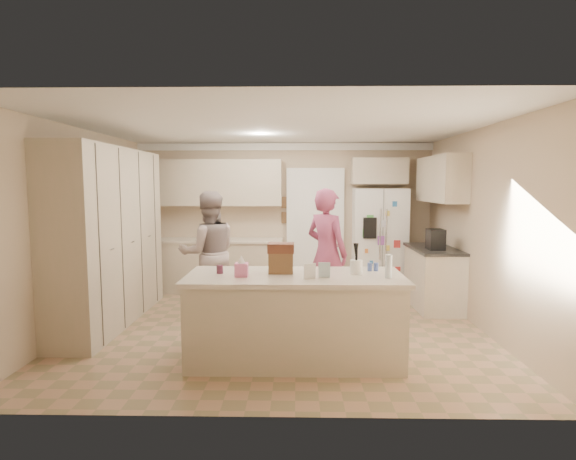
{
  "coord_description": "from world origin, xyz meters",
  "views": [
    {
      "loc": [
        0.22,
        -5.75,
        1.87
      ],
      "look_at": [
        0.1,
        0.35,
        1.25
      ],
      "focal_mm": 28.0,
      "sensor_mm": 36.0,
      "label": 1
    }
  ],
  "objects_px": {
    "dollhouse_body": "(281,263)",
    "coffee_maker": "(436,239)",
    "utensil_crock": "(356,267)",
    "teen_girl": "(327,253)",
    "tissue_box": "(241,270)",
    "island_base": "(295,320)",
    "refrigerator": "(379,240)",
    "teen_boy": "(209,253)"
  },
  "relations": [
    {
      "from": "coffee_maker",
      "to": "island_base",
      "type": "xyz_separation_m",
      "value": [
        -2.05,
        -1.9,
        -0.63
      ]
    },
    {
      "from": "coffee_maker",
      "to": "island_base",
      "type": "bearing_deg",
      "value": -137.17
    },
    {
      "from": "coffee_maker",
      "to": "teen_boy",
      "type": "xyz_separation_m",
      "value": [
        -3.3,
        -0.19,
        -0.18
      ]
    },
    {
      "from": "utensil_crock",
      "to": "teen_girl",
      "type": "height_order",
      "value": "teen_girl"
    },
    {
      "from": "island_base",
      "to": "utensil_crock",
      "type": "distance_m",
      "value": 0.86
    },
    {
      "from": "teen_boy",
      "to": "teen_girl",
      "type": "height_order",
      "value": "teen_girl"
    },
    {
      "from": "tissue_box",
      "to": "teen_girl",
      "type": "relative_size",
      "value": 0.08
    },
    {
      "from": "refrigerator",
      "to": "island_base",
      "type": "height_order",
      "value": "refrigerator"
    },
    {
      "from": "utensil_crock",
      "to": "tissue_box",
      "type": "height_order",
      "value": "utensil_crock"
    },
    {
      "from": "island_base",
      "to": "refrigerator",
      "type": "bearing_deg",
      "value": 65.19
    },
    {
      "from": "refrigerator",
      "to": "tissue_box",
      "type": "xyz_separation_m",
      "value": [
        -2.0,
        -3.24,
        0.1
      ]
    },
    {
      "from": "refrigerator",
      "to": "teen_girl",
      "type": "distance_m",
      "value": 1.84
    },
    {
      "from": "teen_girl",
      "to": "coffee_maker",
      "type": "bearing_deg",
      "value": -127.77
    },
    {
      "from": "island_base",
      "to": "utensil_crock",
      "type": "xyz_separation_m",
      "value": [
        0.65,
        0.05,
        0.56
      ]
    },
    {
      "from": "tissue_box",
      "to": "teen_girl",
      "type": "distance_m",
      "value": 1.97
    },
    {
      "from": "refrigerator",
      "to": "dollhouse_body",
      "type": "xyz_separation_m",
      "value": [
        -1.6,
        -3.04,
        0.14
      ]
    },
    {
      "from": "refrigerator",
      "to": "tissue_box",
      "type": "height_order",
      "value": "refrigerator"
    },
    {
      "from": "teen_girl",
      "to": "refrigerator",
      "type": "bearing_deg",
      "value": -81.54
    },
    {
      "from": "utensil_crock",
      "to": "teen_boy",
      "type": "distance_m",
      "value": 2.52
    },
    {
      "from": "island_base",
      "to": "teen_boy",
      "type": "xyz_separation_m",
      "value": [
        -1.25,
        1.71,
        0.45
      ]
    },
    {
      "from": "utensil_crock",
      "to": "tissue_box",
      "type": "xyz_separation_m",
      "value": [
        -1.2,
        -0.15,
        -0.0
      ]
    },
    {
      "from": "dollhouse_body",
      "to": "teen_boy",
      "type": "bearing_deg",
      "value": 124.25
    },
    {
      "from": "teen_boy",
      "to": "island_base",
      "type": "bearing_deg",
      "value": 106.43
    },
    {
      "from": "dollhouse_body",
      "to": "coffee_maker",
      "type": "bearing_deg",
      "value": 39.29
    },
    {
      "from": "dollhouse_body",
      "to": "teen_girl",
      "type": "bearing_deg",
      "value": 68.53
    },
    {
      "from": "refrigerator",
      "to": "coffee_maker",
      "type": "distance_m",
      "value": 1.39
    },
    {
      "from": "teen_boy",
      "to": "teen_girl",
      "type": "distance_m",
      "value": 1.69
    },
    {
      "from": "island_base",
      "to": "tissue_box",
      "type": "xyz_separation_m",
      "value": [
        -0.55,
        -0.1,
        0.56
      ]
    },
    {
      "from": "utensil_crock",
      "to": "teen_girl",
      "type": "xyz_separation_m",
      "value": [
        -0.21,
        1.55,
        -0.09
      ]
    },
    {
      "from": "refrigerator",
      "to": "utensil_crock",
      "type": "distance_m",
      "value": 3.2
    },
    {
      "from": "tissue_box",
      "to": "teen_boy",
      "type": "height_order",
      "value": "teen_boy"
    },
    {
      "from": "island_base",
      "to": "teen_girl",
      "type": "distance_m",
      "value": 1.73
    },
    {
      "from": "coffee_maker",
      "to": "tissue_box",
      "type": "distance_m",
      "value": 3.28
    },
    {
      "from": "coffee_maker",
      "to": "dollhouse_body",
      "type": "height_order",
      "value": "coffee_maker"
    },
    {
      "from": "refrigerator",
      "to": "coffee_maker",
      "type": "height_order",
      "value": "refrigerator"
    },
    {
      "from": "refrigerator",
      "to": "teen_girl",
      "type": "height_order",
      "value": "teen_girl"
    },
    {
      "from": "dollhouse_body",
      "to": "teen_girl",
      "type": "relative_size",
      "value": 0.14
    },
    {
      "from": "utensil_crock",
      "to": "teen_girl",
      "type": "relative_size",
      "value": 0.08
    },
    {
      "from": "refrigerator",
      "to": "island_base",
      "type": "bearing_deg",
      "value": -112.79
    },
    {
      "from": "teen_girl",
      "to": "dollhouse_body",
      "type": "bearing_deg",
      "value": 110.28
    },
    {
      "from": "utensil_crock",
      "to": "dollhouse_body",
      "type": "bearing_deg",
      "value": 176.42
    },
    {
      "from": "island_base",
      "to": "tissue_box",
      "type": "distance_m",
      "value": 0.79
    }
  ]
}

